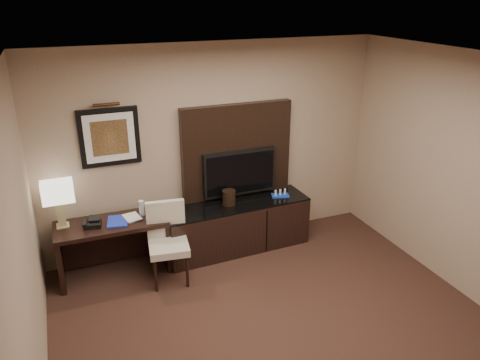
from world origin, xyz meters
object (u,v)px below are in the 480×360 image
credenza (237,226)px  desk_chair (169,246)px  water_bottle (142,208)px  ice_bucket (229,197)px  minibar_tray (280,193)px  desk_phone (92,222)px  desk (114,248)px  table_lamp (60,205)px  tv (240,172)px

credenza → desk_chair: size_ratio=2.04×
water_bottle → ice_bucket: water_bottle is taller
minibar_tray → desk_chair: bearing=-166.0°
desk_phone → ice_bucket: bearing=11.2°
desk → water_bottle: 0.59m
minibar_tray → desk_phone: bearing=-179.5°
minibar_tray → desk: bearing=-179.9°
desk → table_lamp: size_ratio=2.32×
desk → water_bottle: bearing=8.7°
tv → desk_phone: bearing=-173.9°
desk → ice_bucket: ice_bucket is taller
credenza → ice_bucket: 0.44m
tv → water_bottle: bearing=-174.2°
credenza → desk: bearing=178.0°
credenza → desk_phone: bearing=178.6°
water_bottle → tv: bearing=5.8°
desk_chair → water_bottle: desk_chair is taller
credenza → table_lamp: (-2.14, 0.09, 0.65)m
table_lamp → ice_bucket: bearing=-2.2°
tv → ice_bucket: 0.38m
ice_bucket → minibar_tray: bearing=-1.5°
desk_chair → minibar_tray: (1.66, 0.41, 0.23)m
credenza → table_lamp: 2.24m
tv → water_bottle: 1.37m
water_bottle → ice_bucket: 1.13m
desk_phone → minibar_tray: 2.45m
desk → ice_bucket: bearing=1.4°
table_lamp → minibar_tray: size_ratio=2.45×
water_bottle → credenza: bearing=-2.1°
water_bottle → minibar_tray: water_bottle is taller
desk_chair → table_lamp: size_ratio=1.68×
desk_chair → water_bottle: bearing=121.4°
credenza → desk_chair: (-1.02, -0.42, 0.14)m
minibar_tray → tv: bearing=160.1°
table_lamp → ice_bucket: 2.06m
desk_chair → ice_bucket: desk_chair is taller
credenza → desk_phone: (-1.82, -0.03, 0.42)m
desk_chair → minibar_tray: 1.72m
ice_bucket → desk_phone: bearing=-178.7°
desk → tv: 1.86m
desk → desk_chair: (0.59, -0.41, 0.12)m
water_bottle → minibar_tray: bearing=-1.6°
credenza → tv: 0.72m
desk → minibar_tray: (2.24, 0.00, 0.36)m
tv → desk_chair: bearing=-152.2°
desk → minibar_tray: bearing=0.7°
desk_chair → desk_phone: 0.93m
desk → water_bottle: water_bottle is taller
minibar_tray → credenza: bearing=179.5°
table_lamp → ice_bucket: table_lamp is taller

